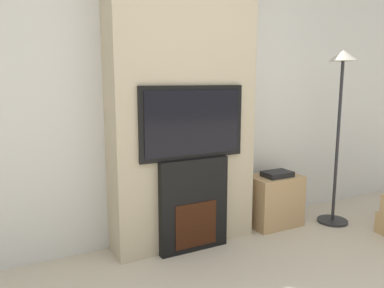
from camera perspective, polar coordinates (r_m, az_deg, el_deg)
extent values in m
cube|color=silver|center=(3.30, -2.96, 8.69)|extent=(6.00, 0.06, 2.70)
cube|color=#BCAD8E|center=(3.13, -1.43, 8.64)|extent=(1.25, 0.33, 2.70)
cube|color=black|center=(3.15, 0.00, -9.14)|extent=(0.61, 0.14, 0.78)
cube|color=#33160A|center=(3.14, 0.64, -12.22)|extent=(0.38, 0.01, 0.37)
cube|color=black|center=(3.00, 0.00, 3.32)|extent=(0.91, 0.06, 0.59)
cube|color=black|center=(2.97, 0.30, 3.26)|extent=(0.84, 0.01, 0.52)
cylinder|color=#262628|center=(4.09, 20.60, -10.90)|extent=(0.30, 0.30, 0.03)
cylinder|color=#262628|center=(3.89, 21.29, 0.12)|extent=(0.03, 0.03, 1.56)
cone|color=#B7B2A3|center=(3.85, 22.07, 12.39)|extent=(0.27, 0.27, 0.10)
cube|color=tan|center=(3.78, 12.36, -8.39)|extent=(0.50, 0.34, 0.50)
cube|color=black|center=(3.68, 12.86, -4.48)|extent=(0.27, 0.19, 0.05)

